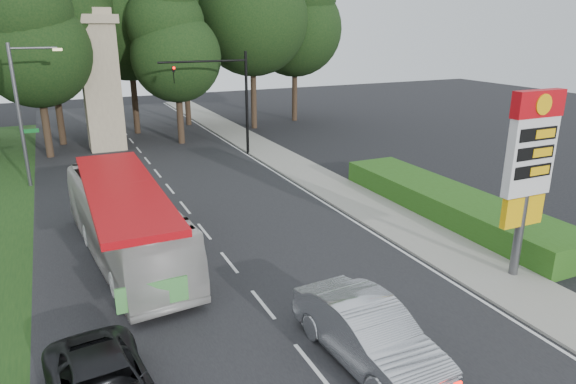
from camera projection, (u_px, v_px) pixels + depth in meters
name	position (u px, v px, depth m)	size (l,w,h in m)	color
ground	(320.00, 376.00, 13.65)	(120.00, 120.00, 0.00)	black
road_surface	(198.00, 224.00, 24.00)	(14.00, 80.00, 0.02)	black
sidewalk_right	(354.00, 199.00, 27.38)	(3.00, 80.00, 0.12)	gray
hedge	(450.00, 204.00, 24.96)	(3.00, 14.00, 1.20)	#275115
gas_station_pylon	(530.00, 160.00, 17.67)	(2.10, 0.45, 6.85)	#59595E
traffic_signal_mast	(228.00, 90.00, 35.17)	(6.10, 0.35, 7.20)	black
streetlight_signs	(23.00, 109.00, 28.46)	(2.75, 0.98, 8.00)	#59595E
monument	(101.00, 80.00, 37.14)	(3.00, 3.00, 10.05)	gray
tree_east_near	(182.00, 15.00, 44.96)	(8.12, 8.12, 15.95)	#2D2116
tree_far_east	(295.00, 8.00, 47.02)	(8.68, 8.68, 17.05)	#2D2116
tree_monument_left	(32.00, 28.00, 33.57)	(7.28, 7.28, 14.30)	#2D2116
tree_monument_right	(175.00, 37.00, 38.01)	(6.72, 6.72, 13.20)	#2D2116
transit_bus	(125.00, 223.00, 20.07)	(2.56, 10.95, 3.05)	silver
sedan_silver	(369.00, 334.00, 13.98)	(1.86, 5.34, 1.76)	#AEB0B6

